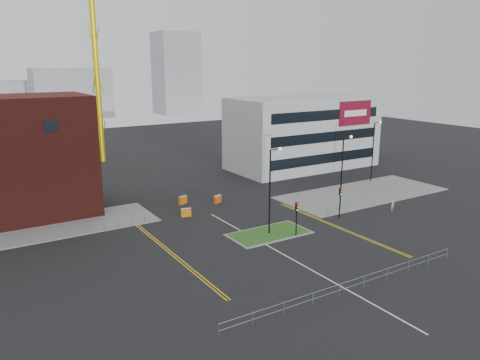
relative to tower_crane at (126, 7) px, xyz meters
The scene contains 27 objects.
ground 59.30m from the tower_crane, 93.52° to the right, with size 200.00×200.00×0.00m, color black.
pavement_left 46.98m from the tower_crane, 127.12° to the right, with size 28.00×8.00×0.12m, color slate.
pavement_right 50.73m from the tower_crane, 64.16° to the right, with size 24.00×10.00×0.12m, color slate.
island_kerb 52.21m from the tower_crane, 91.60° to the right, with size 8.60×4.60×0.08m, color slate.
grass_island 52.19m from the tower_crane, 91.60° to the right, with size 8.00×4.00×0.12m, color #20531B.
office_block 37.24m from the tower_crane, 42.34° to the right, with size 25.00×12.20×12.00m.
tower_crane is the anchor object (origin of this frame).
streetlamp_island 49.64m from the tower_crane, 91.32° to the right, with size 1.46×0.36×9.18m.
streetlamp_right_near 49.08m from the tower_crane, 75.59° to the right, with size 1.46×0.36×9.18m.
streetlamp_right_far 47.88m from the tower_crane, 54.27° to the right, with size 1.46×0.36×9.18m.
traffic_light_island 52.72m from the tower_crane, 89.08° to the right, with size 0.28×0.33×3.65m.
traffic_light_right 51.70m from the tower_crane, 78.93° to the right, with size 0.28×0.33×3.65m.
railing_front 64.37m from the tower_crane, 93.16° to the right, with size 24.05×0.05×1.10m.
railing_left 45.77m from the tower_crane, 112.31° to the right, with size 6.05×0.05×1.10m.
railing_right 51.78m from the tower_crane, 67.29° to the right, with size 19.05×5.05×1.10m.
centre_line 57.52m from the tower_crane, 93.66° to the right, with size 0.15×30.00×0.01m, color silver.
yellow_left_a 51.97m from the tower_crane, 106.00° to the right, with size 0.12×24.00×0.01m, color gold.
yellow_left_b 51.90m from the tower_crane, 105.62° to the right, with size 0.12×24.00×0.01m, color gold.
yellow_right_a 54.29m from the tower_crane, 82.38° to the right, with size 0.12×20.00×0.01m, color gold.
yellow_right_b 54.33m from the tower_crane, 82.01° to the right, with size 0.12×20.00×0.01m, color gold.
skyline_b 79.86m from the tower_crane, 85.01° to the left, with size 24.00×12.00×16.00m, color gray.
skyline_c 84.47m from the tower_crane, 59.99° to the left, with size 14.00×12.00×28.00m, color gray.
skyline_d 90.46m from the tower_crane, 97.34° to the left, with size 30.00×12.00×12.00m, color gray.
pedestrian 55.42m from the tower_crane, 70.62° to the right, with size 0.61×0.40×1.68m, color pink.
barrier_left 40.18m from the tower_crane, 98.14° to the right, with size 1.27×0.84×1.02m.
barrier_mid 44.15m from the tower_crane, 100.04° to the right, with size 1.23×0.62×0.99m.
barrier_right 41.48m from the tower_crane, 90.58° to the right, with size 1.24×0.85×1.00m.
Camera 1 is at (-25.18, -29.76, 17.49)m, focal length 35.00 mm.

